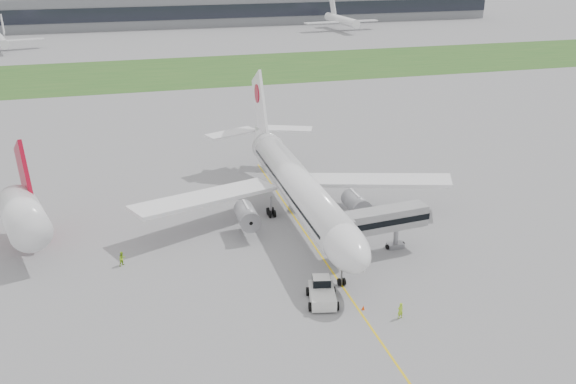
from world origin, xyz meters
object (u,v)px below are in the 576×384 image
object	(u,v)px
neighbor_aircraft	(24,213)
pushback_tug	(322,292)
jet_bridge	(375,222)
airliner	(296,183)
ground_crew_near	(400,310)

from	to	relation	value
neighbor_aircraft	pushback_tug	bearing A→B (deg)	-47.09
jet_bridge	airliner	bearing A→B (deg)	110.69
airliner	jet_bridge	xyz separation A→B (m)	(6.79, -13.37, -1.01)
ground_crew_near	neighbor_aircraft	world-z (taller)	neighbor_aircraft
pushback_tug	jet_bridge	world-z (taller)	jet_bridge
airliner	jet_bridge	world-z (taller)	airliner
airliner	neighbor_aircraft	xyz separation A→B (m)	(-36.52, -1.68, 0.21)
pushback_tug	jet_bridge	size ratio (longest dim) A/B	0.40
ground_crew_near	airliner	bearing A→B (deg)	-93.02
airliner	neighbor_aircraft	size ratio (longest dim) A/B	2.93
pushback_tug	jet_bridge	distance (m)	14.16
airliner	ground_crew_near	size ratio (longest dim) A/B	28.50
jet_bridge	ground_crew_near	world-z (taller)	jet_bridge
pushback_tug	ground_crew_near	size ratio (longest dim) A/B	2.88
ground_crew_near	pushback_tug	bearing A→B (deg)	-48.92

